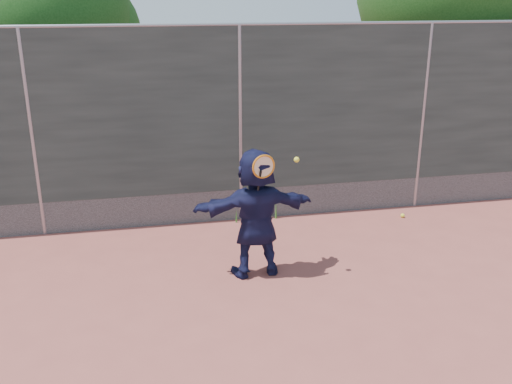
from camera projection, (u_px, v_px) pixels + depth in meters
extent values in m
plane|color=#9E4C42|center=(301.00, 342.00, 5.91)|extent=(80.00, 80.00, 0.00)
imported|color=#16183D|center=(256.00, 213.00, 7.11)|extent=(1.57, 0.58, 1.66)
sphere|color=yellow|center=(403.00, 216.00, 9.18)|extent=(0.07, 0.07, 0.07)
cube|color=#38423D|center=(240.00, 111.00, 8.57)|extent=(20.00, 0.04, 2.50)
cube|color=slate|center=(241.00, 204.00, 9.06)|extent=(20.00, 0.03, 0.50)
cylinder|color=gray|center=(239.00, 24.00, 8.16)|extent=(20.00, 0.05, 0.05)
cylinder|color=gray|center=(32.00, 136.00, 8.08)|extent=(0.06, 0.06, 3.00)
cylinder|color=gray|center=(240.00, 127.00, 8.65)|extent=(0.06, 0.06, 3.00)
cylinder|color=gray|center=(422.00, 119.00, 9.22)|extent=(0.06, 0.06, 3.00)
torus|color=#C66D12|center=(264.00, 167.00, 6.71)|extent=(0.29, 0.09, 0.29)
cylinder|color=beige|center=(264.00, 167.00, 6.71)|extent=(0.25, 0.06, 0.25)
cylinder|color=black|center=(259.00, 182.00, 6.79)|extent=(0.06, 0.13, 0.33)
sphere|color=yellow|center=(297.00, 160.00, 6.83)|extent=(0.07, 0.07, 0.07)
cylinder|color=#382314|center=(439.00, 103.00, 11.61)|extent=(0.28, 0.28, 2.60)
sphere|color=#23561C|center=(477.00, 3.00, 11.29)|extent=(2.52, 2.52, 2.52)
cylinder|color=#382314|center=(60.00, 121.00, 10.98)|extent=(0.28, 0.28, 2.20)
sphere|color=#23561C|center=(48.00, 16.00, 10.35)|extent=(3.00, 3.00, 3.00)
sphere|color=#23561C|center=(85.00, 32.00, 10.75)|extent=(2.10, 2.10, 2.10)
cone|color=#387226|center=(258.00, 213.00, 9.04)|extent=(0.03, 0.03, 0.26)
cone|color=#387226|center=(276.00, 210.00, 9.11)|extent=(0.03, 0.03, 0.30)
cone|color=#387226|center=(236.00, 216.00, 8.96)|extent=(0.03, 0.03, 0.22)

